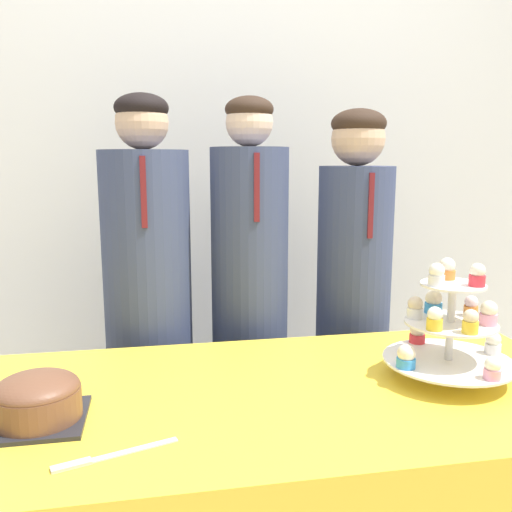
% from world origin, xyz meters
% --- Properties ---
extents(wall_back, '(9.00, 0.06, 2.70)m').
position_xyz_m(wall_back, '(0.00, 1.54, 1.35)').
color(wall_back, silver).
rests_on(wall_back, ground_plane).
extents(round_cake, '(0.20, 0.20, 0.11)m').
position_xyz_m(round_cake, '(-0.55, 0.32, 0.76)').
color(round_cake, '#232328').
rests_on(round_cake, table).
extents(cake_knife, '(0.24, 0.09, 0.01)m').
position_xyz_m(cake_knife, '(-0.41, 0.14, 0.71)').
color(cake_knife, silver).
rests_on(cake_knife, table).
extents(cupcake_stand, '(0.34, 0.34, 0.31)m').
position_xyz_m(cupcake_stand, '(0.46, 0.38, 0.84)').
color(cupcake_stand, silver).
rests_on(cupcake_stand, table).
extents(student_0, '(0.30, 0.30, 1.49)m').
position_xyz_m(student_0, '(-0.32, 0.99, 0.70)').
color(student_0, '#384266').
rests_on(student_0, ground_plane).
extents(student_1, '(0.27, 0.28, 1.48)m').
position_xyz_m(student_1, '(0.04, 0.99, 0.71)').
color(student_1, '#384266').
rests_on(student_1, ground_plane).
extents(student_2, '(0.27, 0.28, 1.45)m').
position_xyz_m(student_2, '(0.43, 0.99, 0.70)').
color(student_2, '#384266').
rests_on(student_2, ground_plane).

